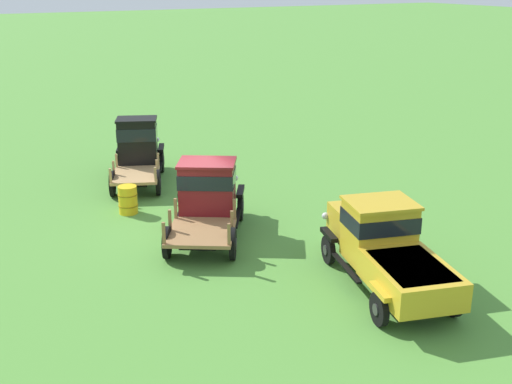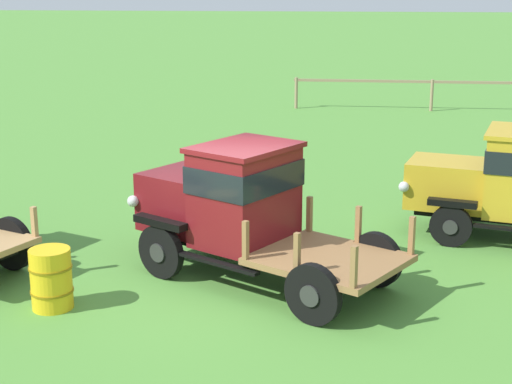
% 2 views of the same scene
% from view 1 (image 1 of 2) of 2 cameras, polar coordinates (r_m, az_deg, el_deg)
% --- Properties ---
extents(ground_plane, '(240.00, 240.00, 0.00)m').
position_cam_1_polar(ground_plane, '(19.66, -6.06, -3.43)').
color(ground_plane, '#518E38').
extents(vintage_truck_foreground_near, '(4.78, 3.14, 2.38)m').
position_cam_1_polar(vintage_truck_foreground_near, '(24.57, -10.40, 3.89)').
color(vintage_truck_foreground_near, black).
rests_on(vintage_truck_foreground_near, ground).
extents(vintage_truck_second_in_line, '(4.82, 3.81, 2.22)m').
position_cam_1_polar(vintage_truck_second_in_line, '(19.28, -4.26, -0.06)').
color(vintage_truck_second_in_line, black).
rests_on(vintage_truck_second_in_line, ground).
extents(vintage_truck_midrow_center, '(5.41, 3.00, 2.09)m').
position_cam_1_polar(vintage_truck_midrow_center, '(16.21, 11.32, -4.65)').
color(vintage_truck_midrow_center, black).
rests_on(vintage_truck_midrow_center, ground).
extents(oil_drum_beside_row, '(0.64, 0.64, 0.92)m').
position_cam_1_polar(oil_drum_beside_row, '(21.22, -11.32, -0.68)').
color(oil_drum_beside_row, gold).
rests_on(oil_drum_beside_row, ground).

